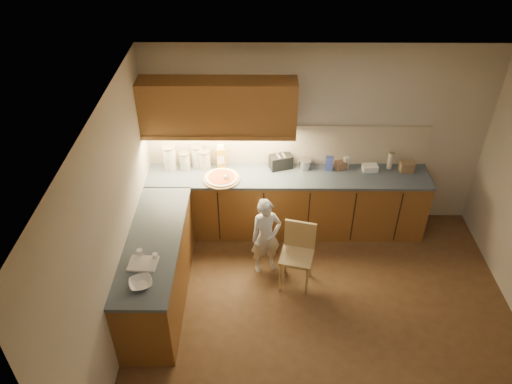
% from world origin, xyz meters
% --- Properties ---
extents(room, '(4.54, 4.50, 2.62)m').
position_xyz_m(room, '(0.00, 0.00, 1.68)').
color(room, '#50341B').
rests_on(room, ground).
extents(l_counter, '(3.77, 2.62, 0.92)m').
position_xyz_m(l_counter, '(-0.92, 1.25, 0.46)').
color(l_counter, brown).
rests_on(l_counter, ground).
extents(backsplash, '(3.75, 0.02, 0.58)m').
position_xyz_m(backsplash, '(-0.38, 1.99, 1.21)').
color(backsplash, beige).
rests_on(backsplash, l_counter).
extents(upper_cabinets, '(1.95, 0.36, 0.73)m').
position_xyz_m(upper_cabinets, '(-1.27, 1.82, 1.85)').
color(upper_cabinets, brown).
rests_on(upper_cabinets, ground).
extents(pizza_on_board, '(0.49, 0.49, 0.20)m').
position_xyz_m(pizza_on_board, '(-1.25, 1.59, 0.94)').
color(pizza_on_board, tan).
rests_on(pizza_on_board, l_counter).
extents(child, '(0.45, 0.37, 1.08)m').
position_xyz_m(child, '(-0.67, 0.89, 0.54)').
color(child, silver).
rests_on(child, ground).
extents(wooden_chair, '(0.46, 0.46, 0.85)m').
position_xyz_m(wooden_chair, '(-0.29, 0.70, 0.49)').
color(wooden_chair, tan).
rests_on(wooden_chair, ground).
extents(mixing_bowl, '(0.30, 0.30, 0.06)m').
position_xyz_m(mixing_bowl, '(-1.95, -0.29, 0.95)').
color(mixing_bowl, white).
rests_on(mixing_bowl, l_counter).
extents(canister_a, '(0.18, 0.18, 0.36)m').
position_xyz_m(canister_a, '(-1.95, 1.82, 1.10)').
color(canister_a, silver).
rests_on(canister_a, l_counter).
extents(canister_b, '(0.14, 0.14, 0.25)m').
position_xyz_m(canister_b, '(-1.76, 1.83, 1.05)').
color(canister_b, beige).
rests_on(canister_b, l_counter).
extents(canister_c, '(0.17, 0.17, 0.32)m').
position_xyz_m(canister_c, '(-1.59, 1.90, 1.08)').
color(canister_c, beige).
rests_on(canister_c, l_counter).
extents(canister_d, '(0.17, 0.17, 0.27)m').
position_xyz_m(canister_d, '(-1.49, 1.86, 1.06)').
color(canister_d, beige).
rests_on(canister_d, l_counter).
extents(oil_jug, '(0.13, 0.11, 0.35)m').
position_xyz_m(oil_jug, '(-1.27, 1.87, 1.08)').
color(oil_jug, '#B69124').
rests_on(oil_jug, l_counter).
extents(toaster, '(0.33, 0.25, 0.19)m').
position_xyz_m(toaster, '(-0.47, 1.87, 1.02)').
color(toaster, black).
rests_on(toaster, l_counter).
extents(steel_pot, '(0.17, 0.17, 0.13)m').
position_xyz_m(steel_pot, '(-0.15, 1.86, 0.99)').
color(steel_pot, '#A2A3A7').
rests_on(steel_pot, l_counter).
extents(blue_box, '(0.11, 0.09, 0.20)m').
position_xyz_m(blue_box, '(0.18, 1.83, 1.02)').
color(blue_box, '#35439F').
rests_on(blue_box, l_counter).
extents(card_box_a, '(0.18, 0.15, 0.11)m').
position_xyz_m(card_box_a, '(0.34, 1.86, 0.97)').
color(card_box_a, '#996F52').
rests_on(card_box_a, l_counter).
extents(white_bottle, '(0.07, 0.07, 0.18)m').
position_xyz_m(white_bottle, '(0.40, 1.86, 1.01)').
color(white_bottle, silver).
rests_on(white_bottle, l_counter).
extents(flat_pack, '(0.21, 0.15, 0.08)m').
position_xyz_m(flat_pack, '(0.72, 1.82, 0.96)').
color(flat_pack, white).
rests_on(flat_pack, l_counter).
extents(tall_jar, '(0.08, 0.08, 0.24)m').
position_xyz_m(tall_jar, '(1.00, 1.88, 1.04)').
color(tall_jar, silver).
rests_on(tall_jar, l_counter).
extents(card_box_b, '(0.18, 0.14, 0.14)m').
position_xyz_m(card_box_b, '(1.21, 1.80, 0.99)').
color(card_box_b, '#9C7B54').
rests_on(card_box_b, l_counter).
extents(dough_cloth, '(0.31, 0.25, 0.02)m').
position_xyz_m(dough_cloth, '(-1.99, 0.01, 0.93)').
color(dough_cloth, silver).
rests_on(dough_cloth, l_counter).
extents(spice_jar_a, '(0.06, 0.06, 0.08)m').
position_xyz_m(spice_jar_a, '(-2.04, 0.14, 0.96)').
color(spice_jar_a, white).
rests_on(spice_jar_a, l_counter).
extents(spice_jar_b, '(0.06, 0.06, 0.08)m').
position_xyz_m(spice_jar_b, '(-1.87, 0.09, 0.96)').
color(spice_jar_b, white).
rests_on(spice_jar_b, l_counter).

